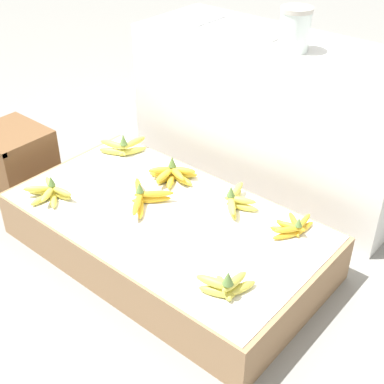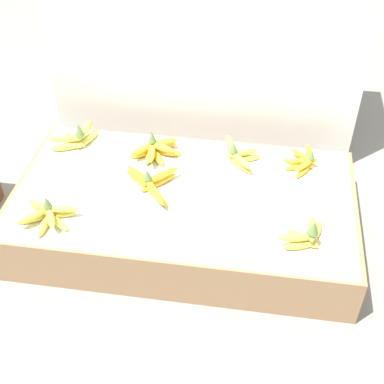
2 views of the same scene
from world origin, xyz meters
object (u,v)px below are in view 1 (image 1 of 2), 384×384
at_px(banana_bunch_back_left, 123,147).
at_px(wooden_crate, 14,156).
at_px(banana_bunch_back_midright, 236,201).
at_px(banana_bunch_front_left, 49,192).
at_px(banana_bunch_back_right, 293,227).
at_px(banana_bunch_middle_midleft, 143,197).
at_px(foam_tray_white, 249,32).
at_px(glass_jar, 295,29).
at_px(banana_bunch_back_midleft, 172,174).
at_px(banana_bunch_front_right, 226,285).

bearing_deg(banana_bunch_back_left, wooden_crate, -148.16).
relative_size(wooden_crate, banana_bunch_back_midright, 1.52).
height_order(banana_bunch_front_left, banana_bunch_back_left, banana_bunch_back_left).
bearing_deg(banana_bunch_back_right, banana_bunch_middle_midleft, -158.14).
relative_size(banana_bunch_back_left, foam_tray_white, 0.70).
xyz_separation_m(wooden_crate, banana_bunch_back_midright, (1.14, 0.28, 0.10)).
distance_m(banana_bunch_back_left, banana_bunch_back_midright, 0.66).
xyz_separation_m(banana_bunch_back_left, foam_tray_white, (0.32, 0.51, 0.48)).
xyz_separation_m(banana_bunch_back_midright, banana_bunch_back_right, (0.26, 0.01, -0.01)).
xyz_separation_m(banana_bunch_back_midright, glass_jar, (-0.08, 0.46, 0.56)).
bearing_deg(wooden_crate, glass_jar, 35.02).
distance_m(banana_bunch_front_left, banana_bunch_back_left, 0.45).
bearing_deg(banana_bunch_front_left, banana_bunch_middle_midleft, 34.34).
bearing_deg(banana_bunch_back_right, glass_jar, 126.70).
height_order(glass_jar, foam_tray_white, glass_jar).
relative_size(banana_bunch_middle_midleft, glass_jar, 1.31).
relative_size(banana_bunch_front_left, banana_bunch_back_left, 1.06).
xyz_separation_m(banana_bunch_back_left, banana_bunch_back_right, (0.93, -0.01, -0.01)).
bearing_deg(banana_bunch_back_left, banana_bunch_back_midright, -1.26).
xyz_separation_m(wooden_crate, foam_tray_white, (0.80, 0.80, 0.58)).
xyz_separation_m(banana_bunch_back_midleft, banana_bunch_back_right, (0.59, 0.02, -0.01)).
relative_size(banana_bunch_front_right, glass_jar, 0.92).
height_order(banana_bunch_back_left, banana_bunch_back_midright, banana_bunch_back_left).
relative_size(wooden_crate, banana_bunch_front_left, 1.57).
relative_size(banana_bunch_back_left, banana_bunch_back_midleft, 0.94).
xyz_separation_m(wooden_crate, glass_jar, (1.06, 0.74, 0.66)).
height_order(banana_bunch_front_left, foam_tray_white, foam_tray_white).
bearing_deg(banana_bunch_back_right, banana_bunch_back_left, 179.65).
distance_m(banana_bunch_back_left, banana_bunch_back_right, 0.93).
xyz_separation_m(banana_bunch_front_right, banana_bunch_back_left, (-0.93, 0.43, -0.00)).
height_order(banana_bunch_front_right, banana_bunch_back_right, banana_bunch_front_right).
bearing_deg(foam_tray_white, banana_bunch_front_left, -106.53).
relative_size(wooden_crate, banana_bunch_back_left, 1.67).
height_order(banana_bunch_front_left, glass_jar, glass_jar).
bearing_deg(banana_bunch_front_left, banana_bunch_back_midleft, 54.79).
bearing_deg(foam_tray_white, banana_bunch_back_right, -40.40).
xyz_separation_m(banana_bunch_front_right, banana_bunch_back_midright, (-0.26, 0.41, -0.00)).
bearing_deg(banana_bunch_front_left, banana_bunch_front_right, 1.77).
relative_size(banana_bunch_back_midright, foam_tray_white, 0.77).
xyz_separation_m(wooden_crate, banana_bunch_front_right, (1.40, -0.13, 0.10)).
relative_size(wooden_crate, banana_bunch_back_right, 1.68).
bearing_deg(wooden_crate, foam_tray_white, 45.22).
xyz_separation_m(banana_bunch_front_left, banana_bunch_back_left, (-0.04, 0.45, 0.01)).
bearing_deg(banana_bunch_back_midright, wooden_crate, -166.22).
bearing_deg(banana_bunch_back_left, foam_tray_white, 57.59).
bearing_deg(glass_jar, banana_bunch_back_midleft, -117.65).
bearing_deg(banana_bunch_front_right, glass_jar, 111.31).
height_order(banana_bunch_middle_midleft, banana_bunch_back_left, banana_bunch_back_left).
distance_m(banana_bunch_front_right, banana_bunch_back_right, 0.42).
distance_m(wooden_crate, banana_bunch_back_midright, 1.18).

